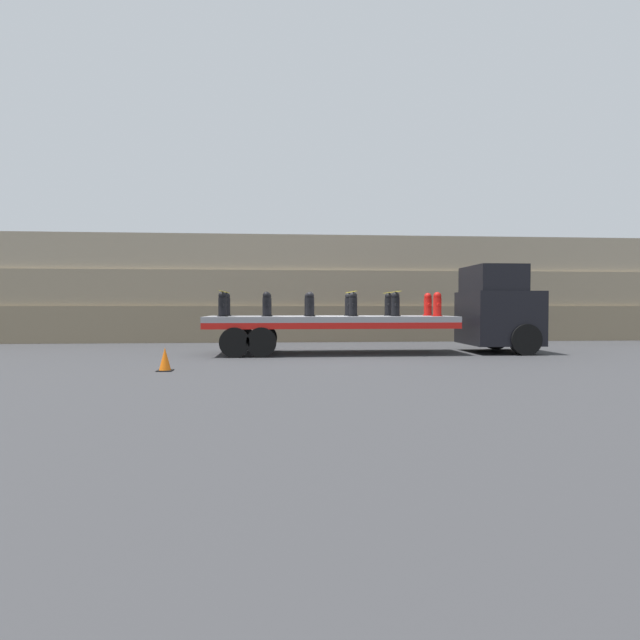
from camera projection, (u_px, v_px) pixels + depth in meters
ground_plane at (330, 353)px, 17.04m from camera, size 120.00×120.00×0.00m
rock_cliff at (316, 289)px, 23.97m from camera, size 60.00×3.30×4.86m
truck_cab at (500, 310)px, 17.46m from camera, size 2.30×2.60×3.02m
flatbed_trailer at (314, 323)px, 16.97m from camera, size 8.33×2.57×1.28m
fire_hydrant_black_near_0 at (223, 304)px, 16.18m from camera, size 0.34×0.50×0.81m
fire_hydrant_black_far_0 at (226, 305)px, 17.26m from camera, size 0.34×0.50×0.81m
fire_hydrant_black_near_1 at (267, 304)px, 16.29m from camera, size 0.34×0.50×0.81m
fire_hydrant_black_far_1 at (268, 305)px, 17.37m from camera, size 0.34×0.50×0.81m
fire_hydrant_black_near_2 at (310, 304)px, 16.40m from camera, size 0.34×0.50×0.81m
fire_hydrant_black_far_2 at (308, 305)px, 17.48m from camera, size 0.34×0.50×0.81m
fire_hydrant_black_near_3 at (353, 305)px, 16.51m from camera, size 0.34×0.50×0.81m
fire_hydrant_black_far_3 at (349, 305)px, 17.59m from camera, size 0.34×0.50×0.81m
fire_hydrant_black_near_4 at (395, 305)px, 16.62m from camera, size 0.34×0.50×0.81m
fire_hydrant_black_far_4 at (389, 305)px, 17.70m from camera, size 0.34×0.50×0.81m
fire_hydrant_red_near_5 at (437, 305)px, 16.73m from camera, size 0.34×0.50×0.81m
fire_hydrant_red_far_5 at (428, 305)px, 17.81m from camera, size 0.34×0.50×0.81m
cargo_strap_rear at (224, 292)px, 16.71m from camera, size 0.05×2.67×0.01m
cargo_strap_middle at (351, 292)px, 17.04m from camera, size 0.05×2.67×0.01m
cargo_strap_front at (392, 292)px, 17.15m from camera, size 0.05×2.67×0.01m
traffic_cone at (165, 359)px, 12.40m from camera, size 0.37×0.37×0.59m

